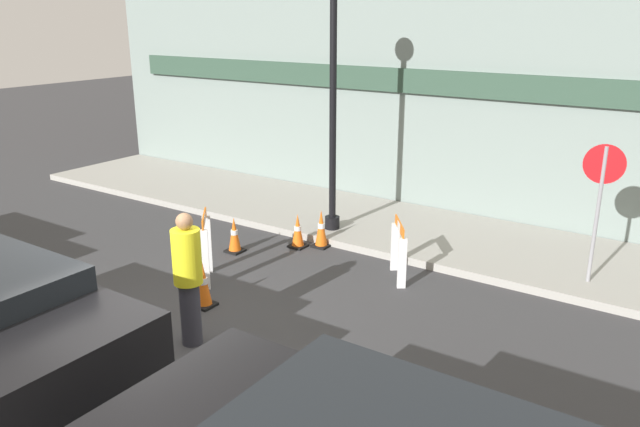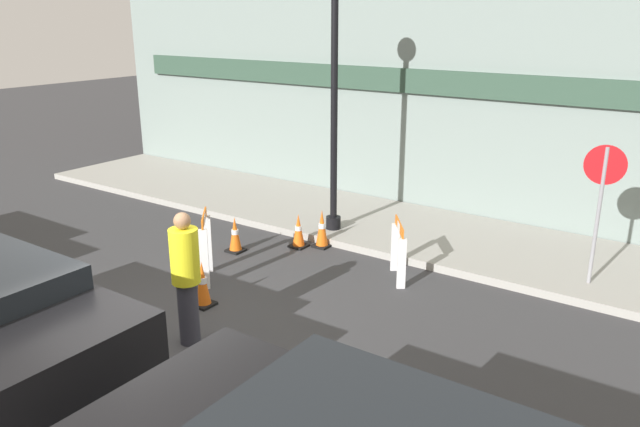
% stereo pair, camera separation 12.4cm
% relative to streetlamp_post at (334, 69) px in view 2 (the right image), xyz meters
% --- Properties ---
extents(ground_plane, '(60.00, 60.00, 0.00)m').
position_rel_streetlamp_post_xyz_m(ground_plane, '(0.57, -5.06, -3.18)').
color(ground_plane, '#38383A').
extents(sidewalk_slab, '(18.00, 2.94, 0.14)m').
position_rel_streetlamp_post_xyz_m(sidewalk_slab, '(0.57, 0.91, -3.11)').
color(sidewalk_slab, '#9E9B93').
rests_on(sidewalk_slab, ground_plane).
extents(storefront_facade, '(18.00, 0.22, 5.50)m').
position_rel_streetlamp_post_xyz_m(storefront_facade, '(0.57, 2.46, -0.43)').
color(storefront_facade, gray).
rests_on(storefront_facade, ground_plane).
extents(streetlamp_post, '(0.44, 0.44, 4.70)m').
position_rel_streetlamp_post_xyz_m(streetlamp_post, '(0.00, 0.00, 0.00)').
color(streetlamp_post, black).
rests_on(streetlamp_post, sidewalk_slab).
extents(stop_sign, '(0.60, 0.12, 2.19)m').
position_rel_streetlamp_post_xyz_m(stop_sign, '(4.71, 0.13, -1.58)').
color(stop_sign, gray).
rests_on(stop_sign, sidewalk_slab).
extents(barricade_0, '(0.57, 0.71, 0.98)m').
position_rel_streetlamp_post_xyz_m(barricade_0, '(2.04, -1.17, -2.66)').
color(barricade_0, white).
rests_on(barricade_0, ground_plane).
extents(barricade_1, '(0.58, 0.65, 1.14)m').
position_rel_streetlamp_post_xyz_m(barricade_1, '(-0.49, -2.97, -2.58)').
color(barricade_1, white).
rests_on(barricade_1, ground_plane).
extents(traffic_cone_0, '(0.30, 0.30, 0.71)m').
position_rel_streetlamp_post_xyz_m(traffic_cone_0, '(0.13, -3.68, -2.84)').
color(traffic_cone_0, black).
rests_on(traffic_cone_0, ground_plane).
extents(traffic_cone_1, '(0.30, 0.30, 0.64)m').
position_rel_streetlamp_post_xyz_m(traffic_cone_1, '(-0.17, -0.92, -2.87)').
color(traffic_cone_1, black).
rests_on(traffic_cone_1, ground_plane).
extents(traffic_cone_2, '(0.30, 0.30, 0.72)m').
position_rel_streetlamp_post_xyz_m(traffic_cone_2, '(0.18, -0.66, -2.84)').
color(traffic_cone_2, black).
rests_on(traffic_cone_2, ground_plane).
extents(traffic_cone_3, '(0.30, 0.30, 0.66)m').
position_rel_streetlamp_post_xyz_m(traffic_cone_3, '(-0.98, -1.76, -2.87)').
color(traffic_cone_3, black).
rests_on(traffic_cone_3, ground_plane).
extents(person_worker, '(0.37, 0.37, 1.80)m').
position_rel_streetlamp_post_xyz_m(person_worker, '(0.76, -4.56, -2.22)').
color(person_worker, '#33333D').
rests_on(person_worker, ground_plane).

